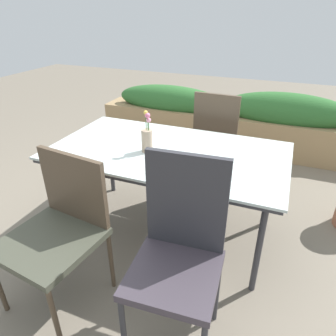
{
  "coord_description": "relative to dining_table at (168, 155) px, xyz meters",
  "views": [
    {
      "loc": [
        0.78,
        -1.81,
        1.61
      ],
      "look_at": [
        0.05,
        0.01,
        0.56
      ],
      "focal_mm": 32.82,
      "sensor_mm": 36.0,
      "label": 1
    }
  ],
  "objects": [
    {
      "name": "chair_far_side",
      "position": [
        0.18,
        0.77,
        -0.13
      ],
      "size": [
        0.42,
        0.42,
        0.96
      ],
      "rotation": [
        0.0,
        0.0,
        -0.03
      ],
      "color": "brown",
      "rests_on": "ground"
    },
    {
      "name": "flower_vase",
      "position": [
        -0.12,
        -0.08,
        0.14
      ],
      "size": [
        0.07,
        0.07,
        0.29
      ],
      "color": "tan",
      "rests_on": "dining_table"
    },
    {
      "name": "ground_plane",
      "position": [
        -0.05,
        -0.01,
        -0.66
      ],
      "size": [
        12.0,
        12.0,
        0.0
      ],
      "primitive_type": "plane",
      "color": "#756B5B"
    },
    {
      "name": "planter_box",
      "position": [
        0.04,
        1.79,
        -0.31
      ],
      "size": [
        3.13,
        0.41,
        0.75
      ],
      "color": "#9E7F56",
      "rests_on": "ground"
    },
    {
      "name": "chair_near_right",
      "position": [
        0.36,
        -0.77,
        -0.08
      ],
      "size": [
        0.45,
        0.45,
        1.03
      ],
      "rotation": [
        0.0,
        0.0,
        3.21
      ],
      "color": "#3B333C",
      "rests_on": "ground"
    },
    {
      "name": "chair_near_left",
      "position": [
        -0.36,
        -0.77,
        -0.16
      ],
      "size": [
        0.55,
        0.55,
        0.89
      ],
      "rotation": [
        0.0,
        0.0,
        3.02
      ],
      "color": "#424437",
      "rests_on": "ground"
    },
    {
      "name": "dining_table",
      "position": [
        0.0,
        0.0,
        0.0
      ],
      "size": [
        1.64,
        0.91,
        0.71
      ],
      "color": "silver",
      "rests_on": "ground"
    }
  ]
}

